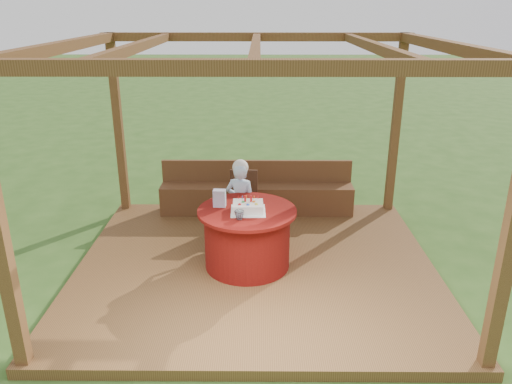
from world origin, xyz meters
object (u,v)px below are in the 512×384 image
at_px(bench, 257,196).
at_px(chair, 243,197).
at_px(elderly_woman, 241,201).
at_px(birthday_cake, 248,207).
at_px(gift_bag, 219,198).
at_px(table, 247,237).
at_px(drinking_glass, 239,215).

height_order(bench, chair, chair).
distance_m(elderly_woman, birthday_cake, 0.74).
bearing_deg(gift_bag, chair, 81.12).
height_order(bench, elderly_woman, elderly_woman).
height_order(table, birthday_cake, birthday_cake).
bearing_deg(drinking_glass, gift_bag, 122.99).
relative_size(chair, elderly_woman, 0.71).
xyz_separation_m(bench, chair, (-0.19, -0.58, 0.20)).
bearing_deg(chair, bench, 71.75).
bearing_deg(drinking_glass, table, 74.44).
height_order(table, gift_bag, gift_bag).
height_order(elderly_woman, gift_bag, elderly_woman).
distance_m(table, birthday_cake, 0.43).
distance_m(table, chair, 1.19).
height_order(chair, drinking_glass, drinking_glass).
distance_m(bench, drinking_glass, 2.13).
bearing_deg(bench, table, -93.48).
height_order(bench, gift_bag, gift_bag).
xyz_separation_m(birthday_cake, drinking_glass, (-0.10, -0.25, -0.00)).
distance_m(table, elderly_woman, 0.70).
distance_m(bench, elderly_woman, 1.17).
height_order(bench, table, bench).
height_order(table, elderly_woman, elderly_woman).
relative_size(bench, elderly_woman, 2.51).
distance_m(table, drinking_glass, 0.52).
relative_size(gift_bag, drinking_glass, 1.89).
bearing_deg(gift_bag, birthday_cake, -18.86).
height_order(chair, birthday_cake, birthday_cake).
xyz_separation_m(chair, birthday_cake, (0.10, -1.23, 0.35)).
bearing_deg(table, elderly_woman, 98.77).
height_order(table, drinking_glass, drinking_glass).
distance_m(gift_bag, drinking_glass, 0.48).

